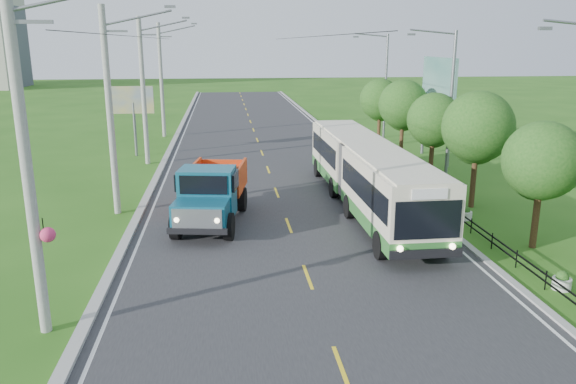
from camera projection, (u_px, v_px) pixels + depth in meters
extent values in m
plane|color=#275A15|center=(308.00, 277.00, 20.46)|extent=(240.00, 240.00, 0.00)
cube|color=#28282B|center=(266.00, 164.00, 39.66)|extent=(14.00, 120.00, 0.02)
cube|color=#9E9E99|center=(162.00, 165.00, 38.84)|extent=(0.40, 120.00, 0.15)
cube|color=#9E9E99|center=(365.00, 161.00, 40.43)|extent=(0.30, 120.00, 0.10)
cube|color=silver|center=(170.00, 166.00, 38.92)|extent=(0.12, 120.00, 0.00)
cube|color=silver|center=(358.00, 161.00, 40.39)|extent=(0.12, 120.00, 0.00)
cube|color=yellow|center=(308.00, 277.00, 20.45)|extent=(0.12, 2.20, 0.00)
cube|color=black|center=(402.00, 176.00, 34.70)|extent=(0.04, 40.00, 0.60)
cylinder|color=gray|center=(26.00, 166.00, 15.38)|extent=(0.32, 0.32, 10.00)
cube|color=slate|center=(29.00, 22.00, 14.45)|extent=(1.20, 0.10, 0.10)
sphere|color=#D83366|center=(48.00, 235.00, 15.93)|extent=(0.44, 0.44, 0.44)
cylinder|color=gray|center=(110.00, 113.00, 26.89)|extent=(0.32, 0.32, 10.00)
cube|color=slate|center=(114.00, 31.00, 25.97)|extent=(1.20, 0.10, 0.10)
cube|color=slate|center=(170.00, 7.00, 25.98)|extent=(0.50, 0.18, 0.12)
cylinder|color=gray|center=(143.00, 92.00, 38.41)|extent=(0.32, 0.32, 10.00)
cube|color=slate|center=(147.00, 35.00, 37.49)|extent=(1.20, 0.10, 0.10)
cube|color=slate|center=(186.00, 18.00, 37.50)|extent=(0.50, 0.18, 0.12)
cylinder|color=gray|center=(161.00, 81.00, 49.93)|extent=(0.32, 0.32, 10.00)
cube|color=slate|center=(165.00, 37.00, 49.01)|extent=(1.20, 0.10, 0.10)
cube|color=slate|center=(194.00, 24.00, 49.02)|extent=(0.50, 0.18, 0.12)
cylinder|color=#382314|center=(536.00, 213.00, 23.08)|extent=(0.28, 0.28, 2.97)
sphere|color=#1A4C15|center=(543.00, 160.00, 22.51)|extent=(3.18, 3.18, 3.18)
sphere|color=#1A4C15|center=(539.00, 173.00, 23.17)|extent=(2.33, 2.33, 2.33)
cylinder|color=#382314|center=(474.00, 176.00, 28.79)|extent=(0.28, 0.28, 3.36)
sphere|color=#1A4C15|center=(478.00, 127.00, 28.14)|extent=(3.60, 3.60, 3.60)
sphere|color=#1A4C15|center=(476.00, 139.00, 28.83)|extent=(2.64, 2.64, 2.64)
cylinder|color=#382314|center=(431.00, 156.00, 34.59)|extent=(0.28, 0.28, 3.02)
sphere|color=#1A4C15|center=(434.00, 119.00, 34.01)|extent=(3.24, 3.24, 3.24)
sphere|color=#1A4C15|center=(433.00, 129.00, 34.68)|extent=(2.38, 2.38, 2.38)
cylinder|color=#382314|center=(401.00, 138.00, 40.32)|extent=(0.28, 0.28, 3.25)
sphere|color=#1A4C15|center=(403.00, 104.00, 39.70)|extent=(3.48, 3.48, 3.48)
sphere|color=#1A4C15|center=(403.00, 113.00, 40.38)|extent=(2.55, 2.55, 2.55)
cylinder|color=#382314|center=(379.00, 127.00, 46.10)|extent=(0.28, 0.28, 3.08)
sphere|color=#1A4C15|center=(380.00, 99.00, 45.51)|extent=(3.30, 3.30, 3.30)
sphere|color=#1A4C15|center=(380.00, 107.00, 46.18)|extent=(2.42, 2.42, 2.42)
cube|color=slate|center=(545.00, 28.00, 19.10)|extent=(0.45, 0.16, 0.12)
cylinder|color=slate|center=(451.00, 107.00, 33.93)|extent=(0.20, 0.20, 9.00)
cylinder|color=slate|center=(433.00, 32.00, 32.65)|extent=(2.80, 0.10, 0.34)
cube|color=slate|center=(411.00, 34.00, 32.54)|extent=(0.45, 0.16, 0.12)
cylinder|color=slate|center=(386.00, 89.00, 47.37)|extent=(0.20, 0.20, 9.00)
cylinder|color=slate|center=(371.00, 35.00, 46.08)|extent=(2.80, 0.10, 0.34)
cube|color=slate|center=(356.00, 37.00, 45.98)|extent=(0.45, 0.16, 0.12)
cylinder|color=silver|center=(562.00, 284.00, 19.44)|extent=(0.64, 0.64, 0.40)
sphere|color=#1A4C15|center=(562.00, 277.00, 19.37)|extent=(0.44, 0.44, 0.44)
cylinder|color=silver|center=(465.00, 215.00, 27.12)|extent=(0.64, 0.64, 0.40)
sphere|color=#1A4C15|center=(466.00, 210.00, 27.05)|extent=(0.44, 0.44, 0.44)
cylinder|color=silver|center=(411.00, 177.00, 34.80)|extent=(0.64, 0.64, 0.40)
sphere|color=#1A4C15|center=(412.00, 173.00, 34.73)|extent=(0.44, 0.44, 0.44)
cylinder|color=silver|center=(377.00, 153.00, 42.48)|extent=(0.64, 0.64, 0.40)
sphere|color=#1A4C15|center=(377.00, 150.00, 42.41)|extent=(0.44, 0.44, 0.44)
cylinder|color=slate|center=(135.00, 130.00, 41.93)|extent=(0.20, 0.20, 4.00)
cube|color=yellow|center=(133.00, 100.00, 41.37)|extent=(3.00, 0.15, 2.00)
cylinder|color=slate|center=(449.00, 131.00, 37.97)|extent=(0.24, 0.24, 5.00)
cylinder|color=slate|center=(424.00, 121.00, 42.77)|extent=(0.24, 0.24, 5.00)
cube|color=#144C47|center=(439.00, 79.00, 39.52)|extent=(0.20, 6.00, 3.00)
cube|color=#2D6F2C|center=(392.00, 217.00, 24.61)|extent=(2.83, 8.32, 0.61)
cube|color=beige|center=(393.00, 187.00, 24.25)|extent=(2.83, 8.32, 2.14)
cube|color=black|center=(393.00, 186.00, 24.25)|extent=(2.87, 7.66, 1.05)
cube|color=#2D6F2C|center=(346.00, 171.00, 33.37)|extent=(2.82, 7.77, 0.61)
cube|color=beige|center=(347.00, 149.00, 33.01)|extent=(2.82, 7.77, 2.14)
cube|color=black|center=(347.00, 148.00, 33.01)|extent=(2.86, 7.10, 1.05)
cube|color=#4C4C4C|center=(366.00, 170.00, 28.84)|extent=(2.61, 1.13, 2.63)
cube|color=black|center=(428.00, 220.00, 20.30)|extent=(2.49, 0.08, 1.44)
cylinder|color=black|center=(380.00, 245.00, 22.04)|extent=(0.36, 1.15, 1.15)
cylinder|color=black|center=(442.00, 243.00, 22.34)|extent=(0.36, 1.15, 1.15)
cylinder|color=black|center=(349.00, 207.00, 27.25)|extent=(0.36, 1.15, 1.15)
cylinder|color=black|center=(399.00, 205.00, 27.54)|extent=(0.36, 1.15, 1.15)
cylinder|color=black|center=(334.00, 187.00, 30.86)|extent=(0.36, 1.15, 1.15)
cylinder|color=black|center=(378.00, 186.00, 31.15)|extent=(0.36, 1.15, 1.15)
cylinder|color=black|center=(318.00, 168.00, 35.74)|extent=(0.36, 1.15, 1.15)
cylinder|color=black|center=(356.00, 167.00, 36.03)|extent=(0.36, 1.15, 1.15)
cube|color=#12556F|center=(201.00, 214.00, 23.88)|extent=(2.53, 1.89, 1.10)
cube|color=#12556F|center=(208.00, 192.00, 25.33)|extent=(2.67, 2.13, 2.20)
cube|color=black|center=(207.00, 180.00, 25.19)|extent=(2.86, 1.84, 0.77)
cube|color=black|center=(212.00, 208.00, 26.45)|extent=(2.16, 6.68, 0.27)
cube|color=#C34312|center=(218.00, 177.00, 27.97)|extent=(3.03, 3.66, 1.43)
cylinder|color=black|center=(176.00, 226.00, 24.31)|extent=(0.58, 1.25, 1.21)
cylinder|color=black|center=(229.00, 227.00, 24.19)|extent=(0.58, 1.25, 1.21)
cylinder|color=black|center=(197.00, 199.00, 28.55)|extent=(0.58, 1.25, 1.21)
cylinder|color=black|center=(242.00, 199.00, 28.43)|extent=(0.58, 1.25, 1.21)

